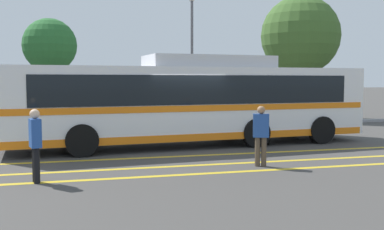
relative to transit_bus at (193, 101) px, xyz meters
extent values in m
plane|color=#423F3D|center=(-0.45, -0.45, -1.59)|extent=(220.00, 220.00, 0.00)
cube|color=gold|center=(-0.02, -2.20, -1.59)|extent=(32.75, 0.20, 0.01)
cube|color=gold|center=(-0.02, -3.73, -1.59)|extent=(32.75, 0.20, 0.01)
cube|color=gold|center=(-0.02, -4.83, -1.59)|extent=(32.75, 0.20, 0.01)
cube|color=#99999E|center=(-0.02, 6.11, -1.52)|extent=(40.75, 0.36, 0.15)
cube|color=white|center=(-0.02, 0.00, -0.05)|extent=(12.92, 3.58, 2.43)
cube|color=black|center=(-0.02, 0.00, 0.41)|extent=(11.14, 3.47, 0.96)
cube|color=orange|center=(-0.02, 0.00, -0.20)|extent=(12.67, 3.59, 0.20)
cube|color=orange|center=(-0.02, 0.00, -1.15)|extent=(12.67, 3.58, 0.24)
cube|color=silver|center=(0.61, 0.05, 1.37)|extent=(4.62, 2.38, 0.42)
cylinder|color=black|center=(-3.86, -1.54, -1.09)|extent=(1.02, 0.36, 1.00)
cylinder|color=black|center=(-4.06, 0.87, -1.09)|extent=(1.02, 0.36, 1.00)
cylinder|color=black|center=(1.99, -1.05, -1.09)|extent=(1.02, 0.36, 1.00)
cylinder|color=black|center=(1.78, 1.36, -1.09)|extent=(1.02, 0.36, 1.00)
cylinder|color=black|center=(4.65, -0.82, -1.09)|extent=(1.02, 0.36, 1.00)
cylinder|color=black|center=(4.45, 1.59, -1.09)|extent=(1.02, 0.36, 1.00)
cylinder|color=black|center=(-5.88, 3.33, -1.29)|extent=(0.61, 0.22, 0.60)
cylinder|color=black|center=(-5.95, 5.09, -1.29)|extent=(0.61, 0.22, 0.60)
cylinder|color=brown|center=(0.68, -4.25, -1.20)|extent=(0.14, 0.14, 0.79)
cylinder|color=brown|center=(0.84, -4.31, -1.20)|extent=(0.14, 0.14, 0.79)
cube|color=#264C99|center=(0.76, -4.28, -0.49)|extent=(0.47, 0.36, 0.62)
sphere|color=#9E704C|center=(0.76, -4.28, -0.07)|extent=(0.21, 0.21, 0.21)
cylinder|color=black|center=(-4.94, -4.71, -1.19)|extent=(0.14, 0.14, 0.81)
cylinder|color=black|center=(-4.90, -4.88, -1.19)|extent=(0.14, 0.14, 0.81)
cube|color=#264C99|center=(-4.92, -4.80, -0.46)|extent=(0.31, 0.46, 0.64)
sphere|color=beige|center=(-4.92, -4.80, -0.03)|extent=(0.22, 0.22, 0.22)
cylinder|color=#59595E|center=(1.81, 6.97, 1.56)|extent=(0.14, 0.14, 6.30)
cylinder|color=#513823|center=(-5.27, 10.04, -0.04)|extent=(0.28, 0.28, 3.11)
sphere|color=#28662D|center=(-5.27, 10.04, 2.59)|extent=(2.87, 2.87, 2.87)
cylinder|color=#513823|center=(9.10, 9.20, 0.01)|extent=(0.28, 0.28, 3.21)
sphere|color=#3D6028|center=(9.10, 9.20, 3.38)|extent=(4.71, 4.71, 4.71)
camera|label=1|loc=(-4.06, -15.35, 0.72)|focal=42.00mm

